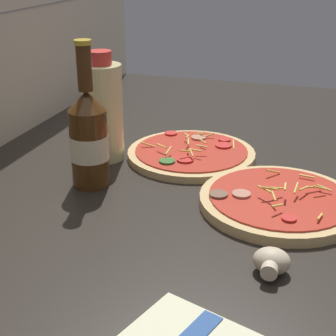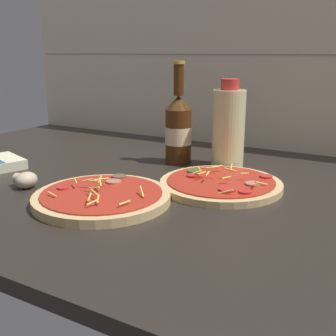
{
  "view_description": "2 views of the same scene",
  "coord_description": "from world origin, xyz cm",
  "px_view_note": "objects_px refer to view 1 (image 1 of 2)",
  "views": [
    {
      "loc": [
        -83.21,
        -21.4,
        42.63
      ],
      "look_at": [
        -1.96,
        4.17,
        5.95
      ],
      "focal_mm": 55.0,
      "sensor_mm": 36.0,
      "label": 1
    },
    {
      "loc": [
        45.39,
        -76.85,
        30.88
      ],
      "look_at": [
        2.0,
        -1.15,
        6.65
      ],
      "focal_mm": 45.0,
      "sensor_mm": 36.0,
      "label": 2
    }
  ],
  "objects_px": {
    "mushroom_left": "(271,262)",
    "pizza_near": "(279,201)",
    "pizza_far": "(191,154)",
    "oil_bottle": "(103,111)",
    "beer_bottle": "(89,137)"
  },
  "relations": [
    {
      "from": "pizza_near",
      "to": "oil_bottle",
      "type": "bearing_deg",
      "value": 73.04
    },
    {
      "from": "pizza_far",
      "to": "oil_bottle",
      "type": "distance_m",
      "value": 0.2
    },
    {
      "from": "beer_bottle",
      "to": "mushroom_left",
      "type": "bearing_deg",
      "value": -117.84
    },
    {
      "from": "pizza_far",
      "to": "mushroom_left",
      "type": "xyz_separation_m",
      "value": [
        -0.36,
        -0.21,
        0.01
      ]
    },
    {
      "from": "beer_bottle",
      "to": "pizza_far",
      "type": "bearing_deg",
      "value": -37.94
    },
    {
      "from": "pizza_near",
      "to": "mushroom_left",
      "type": "relative_size",
      "value": 5.08
    },
    {
      "from": "pizza_near",
      "to": "pizza_far",
      "type": "bearing_deg",
      "value": 49.85
    },
    {
      "from": "pizza_far",
      "to": "beer_bottle",
      "type": "relative_size",
      "value": 1.0
    },
    {
      "from": "pizza_near",
      "to": "pizza_far",
      "type": "relative_size",
      "value": 1.02
    },
    {
      "from": "mushroom_left",
      "to": "pizza_far",
      "type": "bearing_deg",
      "value": 29.71
    },
    {
      "from": "beer_bottle",
      "to": "pizza_near",
      "type": "bearing_deg",
      "value": -87.57
    },
    {
      "from": "pizza_near",
      "to": "oil_bottle",
      "type": "distance_m",
      "value": 0.39
    },
    {
      "from": "pizza_far",
      "to": "oil_bottle",
      "type": "height_order",
      "value": "oil_bottle"
    },
    {
      "from": "mushroom_left",
      "to": "pizza_near",
      "type": "bearing_deg",
      "value": 3.2
    },
    {
      "from": "beer_bottle",
      "to": "mushroom_left",
      "type": "height_order",
      "value": "beer_bottle"
    }
  ]
}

